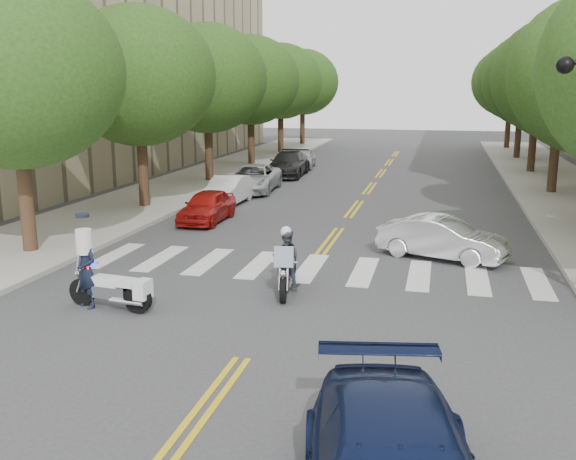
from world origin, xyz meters
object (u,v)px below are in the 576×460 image
(motorcycle_parked, at_px, (116,289))
(convertible, at_px, (442,238))
(officer_standing, at_px, (86,270))
(motorcycle_police, at_px, (286,263))

(motorcycle_parked, distance_m, convertible, 9.84)
(motorcycle_parked, distance_m, officer_standing, 0.87)
(officer_standing, height_order, convertible, officer_standing)
(motorcycle_police, height_order, officer_standing, officer_standing)
(motorcycle_parked, xyz_separation_m, convertible, (7.36, 6.52, 0.14))
(officer_standing, distance_m, convertible, 10.41)
(motorcycle_parked, bearing_deg, motorcycle_police, -50.64)
(motorcycle_police, distance_m, motorcycle_parked, 4.19)
(motorcycle_police, xyz_separation_m, convertible, (3.82, 4.29, -0.14))
(convertible, bearing_deg, motorcycle_parked, 151.72)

